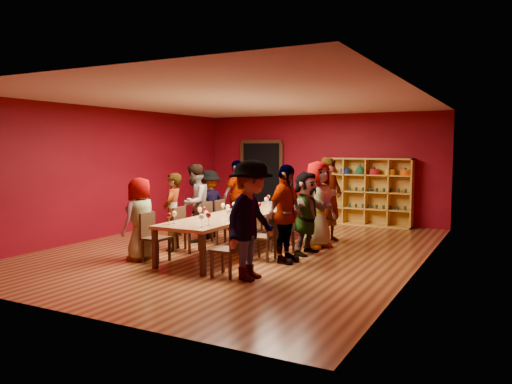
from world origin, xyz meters
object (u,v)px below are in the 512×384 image
at_px(person_left_2, 195,203).
at_px(person_right_3, 318,204).
at_px(person_right_1, 285,214).
at_px(person_right_2, 306,213).
at_px(chair_person_left_4, 250,211).
at_px(person_left_4, 238,195).
at_px(person_left_1, 173,212).
at_px(person_right_4, 330,200).
at_px(chair_person_left_1, 184,227).
at_px(chair_person_left_2, 211,220).
at_px(person_left_3, 209,204).
at_px(tasting_table, 242,215).
at_px(chair_person_left_3, 224,217).
at_px(chair_person_right_4, 313,218).
at_px(chair_person_right_3, 300,222).
at_px(chair_person_right_1, 267,234).
at_px(shelving_unit, 367,189).
at_px(spittoon_bowl, 241,209).
at_px(person_right_0, 251,220).
at_px(chair_person_right_2, 286,227).
at_px(wine_bottle, 289,200).
at_px(person_left_0, 140,219).
at_px(chair_person_left_0, 152,234).
at_px(chair_person_right_0, 231,246).

relative_size(person_left_2, person_right_3, 0.96).
xyz_separation_m(person_right_1, person_right_2, (0.06, 0.85, -0.08)).
bearing_deg(chair_person_left_4, person_left_4, 180.00).
relative_size(person_left_1, person_right_4, 0.85).
xyz_separation_m(chair_person_left_1, chair_person_left_2, (0.00, 1.00, 0.00)).
height_order(chair_person_left_2, person_left_3, person_left_3).
distance_m(tasting_table, chair_person_left_3, 1.22).
bearing_deg(person_left_2, chair_person_right_4, 113.37).
distance_m(chair_person_left_1, chair_person_right_3, 2.46).
distance_m(chair_person_left_1, chair_person_right_1, 1.82).
relative_size(person_left_1, chair_person_right_4, 1.76).
xyz_separation_m(person_left_3, person_right_3, (2.61, 0.11, 0.12)).
relative_size(shelving_unit, chair_person_left_3, 2.70).
xyz_separation_m(tasting_table, chair_person_right_3, (0.91, 0.90, -0.20)).
bearing_deg(tasting_table, shelving_unit, 72.08).
distance_m(chair_person_left_1, spittoon_bowl, 1.19).
bearing_deg(person_right_0, person_left_4, 34.77).
height_order(person_right_0, person_right_3, person_right_0).
bearing_deg(tasting_table, chair_person_right_3, 44.60).
height_order(person_right_3, person_right_4, person_right_4).
xyz_separation_m(person_left_1, person_left_4, (-0.06, 2.75, 0.10)).
height_order(chair_person_left_4, chair_person_right_2, same).
bearing_deg(wine_bottle, person_right_0, -74.72).
xyz_separation_m(person_right_0, chair_person_right_2, (-0.37, 2.16, -0.45)).
bearing_deg(person_left_0, person_left_4, -174.95).
bearing_deg(person_left_3, tasting_table, 72.40).
relative_size(chair_person_left_4, person_right_1, 0.50).
height_order(chair_person_right_4, person_right_4, person_right_4).
distance_m(person_right_1, person_right_2, 0.85).
distance_m(chair_person_right_3, person_right_3, 0.56).
bearing_deg(person_right_4, person_left_4, 93.71).
relative_size(person_left_1, chair_person_left_3, 1.76).
relative_size(chair_person_left_0, person_left_0, 0.58).
xyz_separation_m(person_left_1, chair_person_right_4, (2.09, 2.39, -0.29)).
distance_m(person_left_0, wine_bottle, 3.75).
relative_size(chair_person_left_0, chair_person_right_0, 1.00).
bearing_deg(person_left_3, shelving_unit, 155.86).
distance_m(person_left_4, chair_person_right_2, 2.85).
distance_m(tasting_table, person_right_3, 1.59).
relative_size(chair_person_left_1, wine_bottle, 3.11).
xyz_separation_m(chair_person_left_3, spittoon_bowl, (0.93, -0.87, 0.33)).
xyz_separation_m(chair_person_left_4, chair_person_right_0, (1.82, -4.00, 0.00)).
bearing_deg(shelving_unit, person_right_2, -90.78).
bearing_deg(person_left_0, person_right_1, 117.11).
xyz_separation_m(tasting_table, chair_person_right_1, (0.91, -0.69, -0.20)).
xyz_separation_m(person_left_1, person_right_1, (2.46, 0.07, 0.10)).
xyz_separation_m(tasting_table, person_left_1, (-1.18, -0.75, 0.08)).
bearing_deg(chair_person_left_0, person_right_0, -7.20).
distance_m(person_right_2, chair_person_right_4, 1.57).
relative_size(chair_person_left_0, wine_bottle, 3.11).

